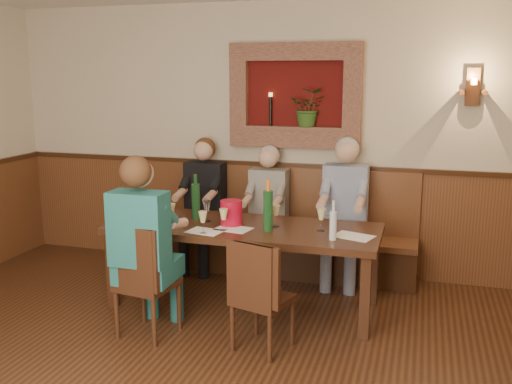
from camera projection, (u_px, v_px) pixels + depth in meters
room_shell at (139, 108)px, 3.09m from camera, size 6.04×6.04×2.82m
wainscoting at (148, 331)px, 3.35m from camera, size 6.02×6.02×1.15m
wall_niche at (298, 100)px, 5.80m from camera, size 1.36×0.30×1.06m
wall_sconce at (473, 88)px, 5.30m from camera, size 0.25×0.20×0.35m
dining_table at (244, 234)px, 5.07m from camera, size 2.40×0.90×0.75m
bench at (271, 242)px, 6.03m from camera, size 3.00×0.45×1.11m
chair_near_left at (147, 302)px, 4.57m from camera, size 0.47×0.47×0.94m
chair_near_right at (261, 317)px, 4.33m from camera, size 0.48×0.48×0.88m
person_bench_left at (203, 216)px, 6.08m from camera, size 0.41×0.51×1.41m
person_bench_mid at (267, 223)px, 5.89m from camera, size 0.39×0.48×1.35m
person_bench_right at (343, 224)px, 5.66m from camera, size 0.44×0.54×1.46m
person_chair_front at (146, 262)px, 4.51m from camera, size 0.44×0.54×1.47m
spittoon_bucket at (231, 213)px, 5.05m from camera, size 0.22×0.22×0.22m
wine_bottle_green_a at (268, 210)px, 4.85m from camera, size 0.10×0.10×0.44m
wine_bottle_green_b at (196, 200)px, 5.26m from camera, size 0.10×0.10×0.42m
water_bottle at (333, 224)px, 4.60m from camera, size 0.08×0.08×0.33m
tasting_sheet_a at (157, 222)px, 5.19m from camera, size 0.35×0.30×0.00m
tasting_sheet_b at (233, 229)px, 4.94m from camera, size 0.34×0.27×0.00m
tasting_sheet_c at (353, 236)px, 4.72m from camera, size 0.37×0.31×0.00m
tasting_sheet_d at (205, 231)px, 4.86m from camera, size 0.32×0.26×0.00m
wine_glass_0 at (224, 220)px, 4.88m from camera, size 0.08×0.08×0.19m
wine_glass_1 at (207, 211)px, 5.18m from camera, size 0.08×0.08×0.19m
wine_glass_2 at (149, 211)px, 5.18m from camera, size 0.08×0.08×0.19m
wine_glass_3 at (168, 207)px, 5.34m from camera, size 0.08×0.08×0.19m
wine_glass_4 at (172, 214)px, 5.07m from camera, size 0.08×0.08×0.19m
wine_glass_5 at (276, 216)px, 5.01m from camera, size 0.08×0.08×0.19m
wine_glass_6 at (321, 220)px, 4.87m from camera, size 0.08×0.08×0.19m
wine_glass_7 at (203, 222)px, 4.79m from camera, size 0.08×0.08×0.19m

